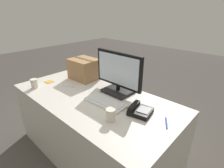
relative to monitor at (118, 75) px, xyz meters
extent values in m
plane|color=#47423D|center=(-0.13, -0.25, -0.92)|extent=(12.00, 12.00, 0.00)
cube|color=beige|center=(-0.13, -0.25, -0.56)|extent=(1.80, 0.90, 0.72)
cube|color=black|center=(0.00, 0.00, -0.18)|extent=(0.30, 0.25, 0.03)
cylinder|color=black|center=(0.00, 0.00, -0.14)|extent=(0.04, 0.04, 0.05)
cube|color=black|center=(0.00, 0.00, 0.06)|extent=(0.57, 0.03, 0.36)
cube|color=silver|center=(0.00, -0.02, 0.06)|extent=(0.52, 0.01, 0.31)
cube|color=silver|center=(0.07, -0.27, -0.18)|extent=(0.42, 0.18, 0.02)
cube|color=silver|center=(0.07, -0.27, -0.17)|extent=(0.38, 0.15, 0.01)
cube|color=black|center=(0.41, -0.18, -0.17)|extent=(0.21, 0.22, 0.04)
cube|color=black|center=(0.35, -0.19, -0.14)|extent=(0.08, 0.18, 0.03)
cube|color=gray|center=(0.44, -0.17, -0.15)|extent=(0.12, 0.13, 0.01)
cylinder|color=beige|center=(-0.77, -0.56, -0.15)|extent=(0.07, 0.07, 0.10)
cylinder|color=beige|center=(-0.77, -0.56, -0.09)|extent=(0.08, 0.08, 0.01)
cylinder|color=beige|center=(0.29, -0.43, -0.15)|extent=(0.07, 0.07, 0.10)
cylinder|color=beige|center=(0.29, -0.43, -0.09)|extent=(0.08, 0.08, 0.01)
cube|color=#B2B2B7|center=(-0.53, -0.29, -0.19)|extent=(0.12, 0.07, 0.00)
ellipsoid|color=#B2B2B7|center=(-0.46, -0.25, -0.19)|extent=(0.04, 0.04, 0.00)
cube|color=#9E754C|center=(-0.58, 0.01, -0.07)|extent=(0.35, 0.29, 0.25)
cube|color=brown|center=(-0.58, 0.01, 0.06)|extent=(0.34, 0.05, 0.00)
cylinder|color=#1933B2|center=(0.64, -0.15, -0.19)|extent=(0.08, 0.13, 0.01)
cube|color=gold|center=(-0.81, -0.36, -0.19)|extent=(0.08, 0.08, 0.01)
camera|label=1|loc=(1.10, -1.28, 0.64)|focal=28.00mm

